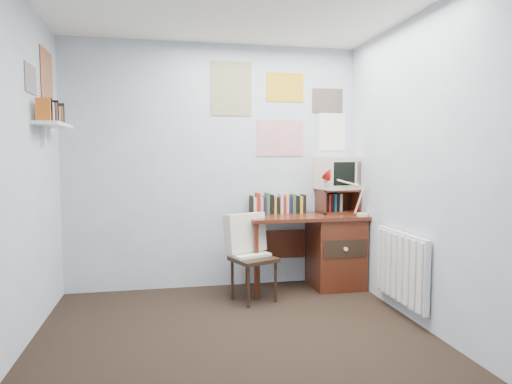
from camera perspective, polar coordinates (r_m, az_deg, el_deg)
ground at (r=3.29m, az=-1.56°, el=-20.00°), size 3.50×3.50×0.00m
back_wall at (r=4.73m, az=-5.24°, el=3.15°), size 3.00×0.02×2.50m
right_wall at (r=3.57m, az=22.87°, el=2.32°), size 0.02×3.50×2.50m
desk at (r=4.83m, az=9.24°, el=-6.95°), size 1.20×0.55×0.76m
desk_chair at (r=4.31m, az=-0.29°, el=-8.41°), size 0.52×0.51×0.80m
desk_lamp at (r=4.68m, az=13.20°, el=-0.44°), size 0.33×0.29×0.41m
tv_riser at (r=4.91m, az=10.16°, el=-1.12°), size 0.40×0.30×0.25m
crt_tv at (r=4.91m, az=10.21°, el=2.53°), size 0.47×0.44×0.37m
book_row at (r=4.78m, az=2.80°, el=-1.38°), size 0.60×0.14×0.22m
radiator at (r=4.13m, az=17.68°, el=-8.92°), size 0.09×0.80×0.60m
wall_shelf at (r=4.15m, az=-24.02°, el=7.67°), size 0.20×0.62×0.24m
posters_back at (r=4.87m, az=3.07°, el=10.28°), size 1.20×0.01×0.90m
posters_left at (r=4.21m, az=-25.47°, el=12.78°), size 0.01×0.70×0.60m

